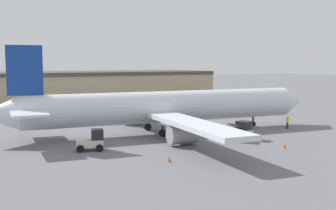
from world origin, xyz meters
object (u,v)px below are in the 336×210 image
Objects in this scene: airplane at (161,108)px; ground_crew_worker at (287,122)px; safety_cone_far at (284,145)px; belt_loader_truck at (241,131)px; baggage_tug at (92,141)px; safety_cone_near at (169,159)px.

ground_crew_worker is at bearing -11.31° from airplane.
ground_crew_worker reaches higher than safety_cone_far.
belt_loader_truck is at bearing 101.22° from safety_cone_far.
ground_crew_worker is (16.50, -4.57, -2.32)m from airplane.
baggage_tug is 9.14m from safety_cone_near.
airplane is 10.45m from belt_loader_truck.
belt_loader_truck is 6.51× the size of safety_cone_near.
belt_loader_truck reaches higher than ground_crew_worker.
baggage_tug reaches higher than belt_loader_truck.
safety_cone_far is at bearing -98.32° from belt_loader_truck.
airplane reaches higher than baggage_tug.
baggage_tug is 5.44× the size of safety_cone_far.
baggage_tug is (-10.74, -6.14, -2.24)m from airplane.
ground_crew_worker is 3.05× the size of safety_cone_far.
safety_cone_near is at bearing -43.65° from baggage_tug.
safety_cone_far is (17.99, -7.94, -0.70)m from baggage_tug.
ground_crew_worker is at bearing 22.58° from safety_cone_near.
safety_cone_near is (-12.18, -5.77, -0.74)m from belt_loader_truck.
belt_loader_truck is at bearing 25.33° from safety_cone_near.
airplane is 77.96× the size of safety_cone_near.
airplane is 77.96× the size of safety_cone_far.
baggage_tug reaches higher than safety_cone_near.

